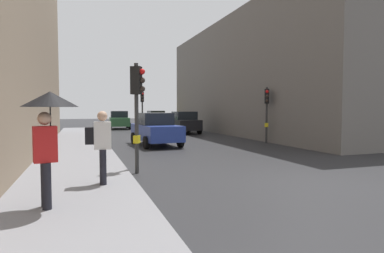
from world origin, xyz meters
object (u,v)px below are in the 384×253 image
object	(u,v)px
car_green_estate	(119,120)
pedestrian_with_umbrella	(49,117)
traffic_light_near_right	(137,98)
car_yellow_taxi	(155,118)
car_blue_van	(156,129)
pedestrian_with_black_backpack	(101,143)
traffic_light_far_median	(142,104)
traffic_light_mid_street	(267,105)
car_dark_suv	(184,122)

from	to	relation	value
car_green_estate	pedestrian_with_umbrella	size ratio (longest dim) A/B	2.01
traffic_light_near_right	car_yellow_taxi	world-z (taller)	traffic_light_near_right
car_blue_van	pedestrian_with_black_backpack	xyz separation A→B (m)	(-3.38, -9.24, 0.29)
traffic_light_far_median	pedestrian_with_umbrella	size ratio (longest dim) A/B	1.63
car_yellow_taxi	pedestrian_with_umbrella	size ratio (longest dim) A/B	1.99
car_green_estate	traffic_light_mid_street	bearing A→B (deg)	-68.35
traffic_light_near_right	traffic_light_far_median	bearing A→B (deg)	79.36
pedestrian_with_black_backpack	car_blue_van	bearing A→B (deg)	69.89
traffic_light_far_median	pedestrian_with_black_backpack	world-z (taller)	traffic_light_far_median
car_dark_suv	pedestrian_with_umbrella	bearing A→B (deg)	-114.22
car_yellow_taxi	pedestrian_with_umbrella	world-z (taller)	pedestrian_with_umbrella
pedestrian_with_black_backpack	pedestrian_with_umbrella	bearing A→B (deg)	-121.19
car_yellow_taxi	car_dark_suv	bearing A→B (deg)	-91.15
traffic_light_mid_street	pedestrian_with_black_backpack	size ratio (longest dim) A/B	1.82
car_dark_suv	pedestrian_with_umbrella	xyz separation A→B (m)	(-8.41, -18.70, 0.96)
traffic_light_mid_street	car_green_estate	world-z (taller)	traffic_light_mid_street
car_yellow_taxi	pedestrian_with_umbrella	bearing A→B (deg)	-105.93
traffic_light_mid_street	traffic_light_far_median	size ratio (longest dim) A/B	0.92
traffic_light_mid_street	traffic_light_near_right	distance (m)	10.66
traffic_light_mid_street	pedestrian_with_umbrella	size ratio (longest dim) A/B	1.50
car_green_estate	pedestrian_with_black_backpack	world-z (taller)	pedestrian_with_black_backpack
car_green_estate	pedestrian_with_black_backpack	xyz separation A→B (m)	(-3.13, -24.75, 0.29)
car_dark_suv	car_yellow_taxi	bearing A→B (deg)	88.85
car_blue_van	pedestrian_with_umbrella	bearing A→B (deg)	-111.92
car_green_estate	car_dark_suv	xyz separation A→B (m)	(4.28, -7.71, 0.00)
traffic_light_far_median	pedestrian_with_umbrella	world-z (taller)	traffic_light_far_median
traffic_light_mid_street	car_dark_suv	xyz separation A→B (m)	(-2.27, 8.78, -1.34)
car_dark_suv	traffic_light_near_right	bearing A→B (deg)	-112.24
car_blue_van	pedestrian_with_black_backpack	size ratio (longest dim) A/B	2.44
car_yellow_taxi	pedestrian_with_umbrella	xyz separation A→B (m)	(-8.65, -30.30, 0.96)
traffic_light_mid_street	car_yellow_taxi	distance (m)	20.53
traffic_light_near_right	car_dark_suv	bearing A→B (deg)	67.76
car_green_estate	car_dark_suv	bearing A→B (deg)	-60.98
car_green_estate	car_dark_suv	size ratio (longest dim) A/B	1.02
pedestrian_with_black_backpack	traffic_light_far_median	bearing A→B (deg)	76.97
car_green_estate	car_dark_suv	world-z (taller)	same
car_green_estate	pedestrian_with_black_backpack	bearing A→B (deg)	-97.21
car_green_estate	pedestrian_with_black_backpack	size ratio (longest dim) A/B	2.43
car_blue_van	pedestrian_with_umbrella	world-z (taller)	pedestrian_with_umbrella
traffic_light_far_median	traffic_light_near_right	world-z (taller)	traffic_light_far_median
traffic_light_near_right	pedestrian_with_black_backpack	distance (m)	2.46
traffic_light_near_right	car_yellow_taxi	bearing A→B (deg)	76.46
traffic_light_far_median	car_blue_van	bearing A→B (deg)	-96.20
pedestrian_with_black_backpack	car_dark_suv	bearing A→B (deg)	66.50
traffic_light_far_median	car_yellow_taxi	size ratio (longest dim) A/B	0.82
traffic_light_mid_street	car_yellow_taxi	xyz separation A→B (m)	(-2.04, 20.38, -1.34)
pedestrian_with_umbrella	pedestrian_with_black_backpack	xyz separation A→B (m)	(1.00, 1.66, -0.68)
traffic_light_far_median	car_yellow_taxi	bearing A→B (deg)	71.19
traffic_light_near_right	car_dark_suv	world-z (taller)	traffic_light_near_right
traffic_light_far_median	car_blue_van	xyz separation A→B (m)	(-1.10, -10.12, -1.54)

